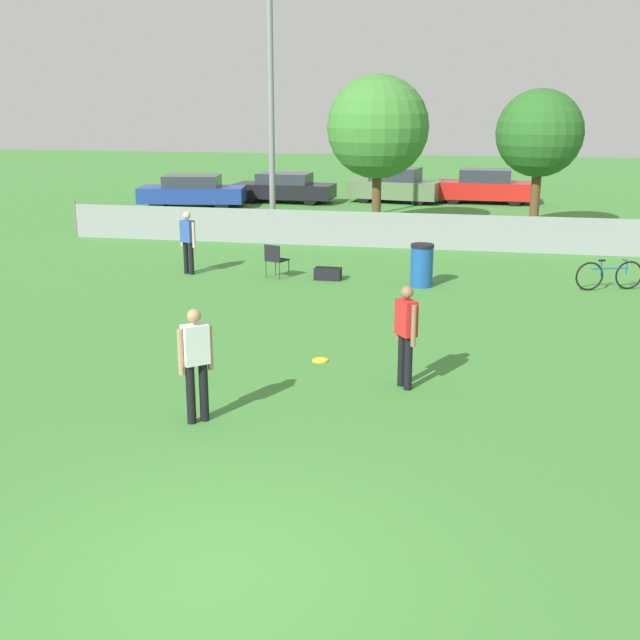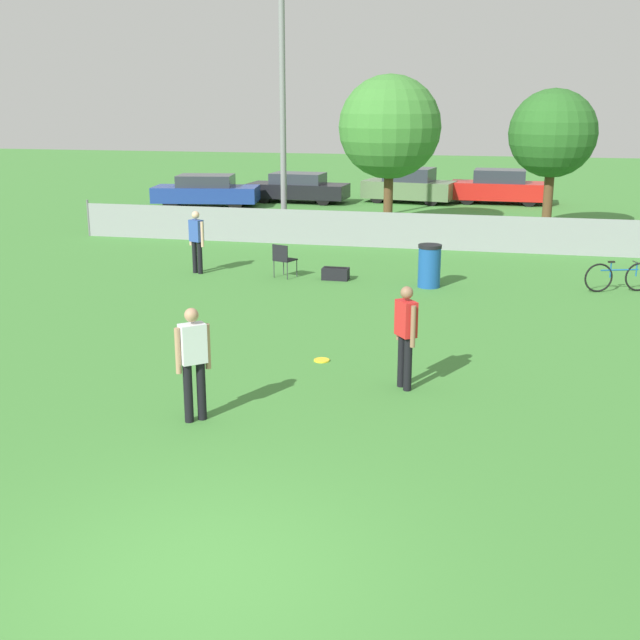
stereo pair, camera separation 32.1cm
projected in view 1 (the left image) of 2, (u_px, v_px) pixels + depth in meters
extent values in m
plane|color=#428438|center=(215.00, 577.00, 7.79)|extent=(120.00, 120.00, 0.00)
cube|color=gray|center=(402.00, 231.00, 24.64)|extent=(21.75, 0.03, 1.10)
cylinder|color=slate|center=(76.00, 219.00, 26.69)|extent=(0.07, 0.07, 1.21)
cylinder|color=gray|center=(271.00, 82.00, 25.84)|extent=(0.20, 0.20, 9.97)
cylinder|color=brown|center=(377.00, 198.00, 27.87)|extent=(0.32, 0.32, 2.23)
sphere|color=#3D7F33|center=(378.00, 127.00, 27.22)|extent=(3.48, 3.48, 3.48)
cylinder|color=brown|center=(535.00, 200.00, 27.23)|extent=(0.32, 0.32, 2.28)
sphere|color=#286023|center=(540.00, 133.00, 26.63)|extent=(2.90, 2.90, 2.90)
cylinder|color=black|center=(402.00, 360.00, 12.86)|extent=(0.13, 0.13, 0.88)
cylinder|color=black|center=(408.00, 363.00, 12.69)|extent=(0.13, 0.13, 0.88)
cube|color=red|center=(406.00, 318.00, 12.58)|extent=(0.39, 0.42, 0.57)
sphere|color=#8C664C|center=(407.00, 292.00, 12.47)|extent=(0.20, 0.20, 0.20)
cylinder|color=#8C664C|center=(399.00, 319.00, 12.79)|extent=(0.08, 0.08, 0.66)
cylinder|color=#8C664C|center=(414.00, 326.00, 12.41)|extent=(0.08, 0.08, 0.66)
cylinder|color=black|center=(191.00, 394.00, 11.37)|extent=(0.13, 0.13, 0.88)
cylinder|color=black|center=(204.00, 392.00, 11.46)|extent=(0.13, 0.13, 0.88)
cube|color=silver|center=(195.00, 344.00, 11.22)|extent=(0.42, 0.40, 0.57)
sphere|color=tan|center=(194.00, 316.00, 11.11)|extent=(0.20, 0.20, 0.20)
cylinder|color=tan|center=(181.00, 352.00, 11.14)|extent=(0.08, 0.08, 0.66)
cylinder|color=tan|center=(210.00, 347.00, 11.35)|extent=(0.08, 0.08, 0.66)
cylinder|color=black|center=(191.00, 258.00, 21.03)|extent=(0.13, 0.13, 0.85)
cylinder|color=black|center=(186.00, 258.00, 21.14)|extent=(0.13, 0.13, 0.85)
cube|color=#2D4C9E|center=(187.00, 231.00, 20.89)|extent=(0.40, 0.34, 0.57)
sphere|color=#D8AD8C|center=(187.00, 215.00, 20.78)|extent=(0.20, 0.20, 0.20)
cylinder|color=#D8AD8C|center=(194.00, 235.00, 20.80)|extent=(0.08, 0.08, 0.66)
cylinder|color=#D8AD8C|center=(182.00, 233.00, 21.03)|extent=(0.08, 0.08, 0.66)
cylinder|color=yellow|center=(320.00, 360.00, 14.19)|extent=(0.28, 0.28, 0.03)
torus|color=yellow|center=(320.00, 360.00, 14.18)|extent=(0.28, 0.28, 0.03)
cylinder|color=#333338|center=(289.00, 268.00, 20.80)|extent=(0.02, 0.02, 0.44)
cylinder|color=#333338|center=(275.00, 267.00, 21.02)|extent=(0.02, 0.02, 0.44)
cylinder|color=#333338|center=(280.00, 271.00, 20.45)|extent=(0.02, 0.02, 0.44)
cylinder|color=#333338|center=(266.00, 269.00, 20.67)|extent=(0.02, 0.02, 0.44)
cube|color=black|center=(277.00, 260.00, 20.67)|extent=(0.61, 0.61, 0.03)
cube|color=black|center=(272.00, 253.00, 20.43)|extent=(0.45, 0.19, 0.40)
torus|color=black|center=(589.00, 276.00, 19.28)|extent=(0.68, 0.27, 0.70)
torus|color=black|center=(629.00, 275.00, 19.41)|extent=(0.68, 0.27, 0.70)
cylinder|color=#195999|center=(610.00, 268.00, 19.30)|extent=(0.89, 0.33, 0.04)
cylinder|color=#195999|center=(601.00, 269.00, 19.27)|extent=(0.03, 0.03, 0.36)
cylinder|color=#195999|center=(627.00, 268.00, 19.35)|extent=(0.03, 0.03, 0.33)
cube|color=black|center=(602.00, 260.00, 19.22)|extent=(0.17, 0.11, 0.04)
cylinder|color=black|center=(627.00, 261.00, 19.31)|extent=(0.17, 0.43, 0.03)
cylinder|color=#194C99|center=(422.00, 267.00, 19.67)|extent=(0.55, 0.55, 0.98)
cylinder|color=black|center=(422.00, 246.00, 19.53)|extent=(0.57, 0.57, 0.08)
cube|color=black|center=(328.00, 274.00, 20.50)|extent=(0.67, 0.37, 0.30)
cube|color=black|center=(328.00, 267.00, 20.46)|extent=(0.57, 0.04, 0.02)
cylinder|color=black|center=(227.00, 197.00, 34.72)|extent=(0.70, 0.29, 0.68)
cylinder|color=black|center=(222.00, 202.00, 33.19)|extent=(0.70, 0.29, 0.68)
cylinder|color=black|center=(165.00, 197.00, 34.82)|extent=(0.70, 0.29, 0.68)
cylinder|color=black|center=(156.00, 201.00, 33.29)|extent=(0.70, 0.29, 0.68)
cube|color=navy|center=(192.00, 194.00, 33.95)|extent=(4.64, 2.49, 0.64)
cube|color=#2D333D|center=(192.00, 181.00, 33.80)|extent=(2.51, 1.93, 0.48)
cylinder|color=black|center=(318.00, 194.00, 35.93)|extent=(0.65, 0.21, 0.64)
cylinder|color=black|center=(310.00, 198.00, 34.56)|extent=(0.65, 0.21, 0.64)
cylinder|color=black|center=(261.00, 193.00, 36.56)|extent=(0.65, 0.21, 0.64)
cylinder|color=black|center=(250.00, 196.00, 35.19)|extent=(0.65, 0.21, 0.64)
cube|color=black|center=(285.00, 191.00, 35.51)|extent=(4.45, 1.89, 0.62)
cube|color=#2D333D|center=(284.00, 178.00, 35.36)|extent=(2.34, 1.59, 0.46)
cylinder|color=black|center=(426.00, 194.00, 35.92)|extent=(0.67, 0.28, 0.65)
cylinder|color=black|center=(418.00, 198.00, 34.54)|extent=(0.67, 0.28, 0.65)
cylinder|color=black|center=(374.00, 192.00, 36.76)|extent=(0.67, 0.28, 0.65)
cylinder|color=black|center=(364.00, 196.00, 35.38)|extent=(0.67, 0.28, 0.65)
cube|color=#59724C|center=(395.00, 189.00, 35.59)|extent=(4.19, 2.37, 0.76)
cube|color=#2D333D|center=(396.00, 174.00, 35.41)|extent=(2.28, 1.85, 0.57)
cylinder|color=black|center=(515.00, 194.00, 35.84)|extent=(0.66, 0.20, 0.65)
cylinder|color=black|center=(515.00, 198.00, 34.39)|extent=(0.66, 0.20, 0.65)
cylinder|color=black|center=(456.00, 193.00, 36.41)|extent=(0.66, 0.20, 0.65)
cylinder|color=black|center=(453.00, 197.00, 34.96)|extent=(0.66, 0.20, 0.65)
cube|color=red|center=(485.00, 190.00, 35.33)|extent=(4.26, 1.89, 0.73)
cube|color=#2D333D|center=(485.00, 175.00, 35.16)|extent=(2.23, 1.62, 0.55)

